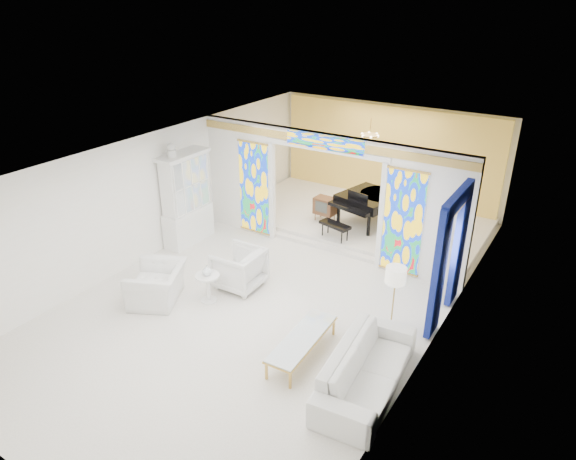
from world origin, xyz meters
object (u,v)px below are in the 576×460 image
Objects in this scene: grand_piano at (375,200)px; armchair_right at (239,268)px; coffee_table at (302,339)px; armchair_left at (157,284)px; china_cabinet at (186,199)px; tv_console at (325,206)px; sofa at (367,368)px.

armchair_right is at bearing -93.20° from grand_piano.
grand_piano reaches higher than armchair_right.
armchair_left is at bearing -179.12° from coffee_table.
armchair_right is (1.10, 1.37, 0.06)m from armchair_left.
grand_piano is (3.75, 3.25, -0.30)m from china_cabinet.
armchair_left is 1.21× the size of armchair_right.
china_cabinet is at bearing 153.51° from coffee_table.
tv_console reaches higher than armchair_left.
coffee_table is at bearing 64.34° from armchair_left.
coffee_table is at bearing 59.76° from armchair_right.
coffee_table is 5.80m from grand_piano.
armchair_left reaches higher than sofa.
coffee_table is (4.87, -2.43, -0.80)m from china_cabinet.
armchair_left is 4.80m from sofa.
armchair_left is at bearing 83.81° from sofa.
sofa is (3.70, -1.44, -0.07)m from armchair_right.
china_cabinet reaches higher than coffee_table.
tv_console is (1.18, 5.17, 0.23)m from armchair_left.
grand_piano reaches higher than tv_console.
armchair_right is at bearing 151.23° from coffee_table.
tv_console reaches higher than sofa.
coffee_table is at bearing 79.39° from sofa.
armchair_right is 2.74m from coffee_table.
sofa is 1.30m from coffee_table.
armchair_right is 0.54× the size of coffee_table.
tv_console is (-1.20, -0.56, -0.25)m from grand_piano.
china_cabinet reaches higher than armchair_right.
armchair_left is 3.50m from coffee_table.
tv_console is (0.08, 3.79, 0.17)m from armchair_right.
sofa is 1.42× the size of coffee_table.
armchair_left is 0.45× the size of grand_piano.
sofa is (6.17, -2.54, -0.79)m from china_cabinet.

